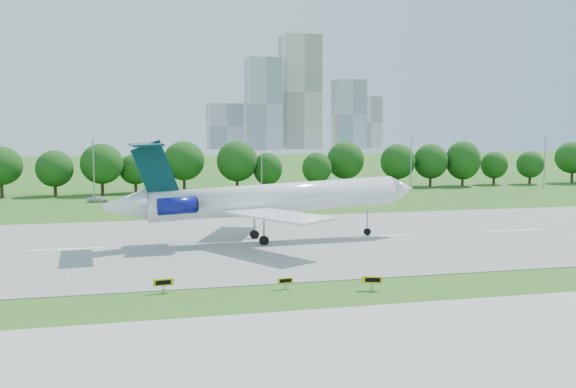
% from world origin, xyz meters
% --- Properties ---
extents(ground, '(600.00, 600.00, 0.00)m').
position_xyz_m(ground, '(0.00, 0.00, 0.00)').
color(ground, '#255C18').
rests_on(ground, ground).
extents(runway, '(400.00, 45.00, 0.08)m').
position_xyz_m(runway, '(0.00, 25.00, 0.04)').
color(runway, gray).
rests_on(runway, ground).
extents(taxiway, '(400.00, 23.00, 0.08)m').
position_xyz_m(taxiway, '(0.00, -18.00, 0.04)').
color(taxiway, '#ADADA8').
rests_on(taxiway, ground).
extents(tree_line, '(288.40, 8.40, 10.40)m').
position_xyz_m(tree_line, '(0.00, 92.00, 6.19)').
color(tree_line, '#382314').
rests_on(tree_line, ground).
extents(light_poles, '(175.90, 0.25, 12.19)m').
position_xyz_m(light_poles, '(-2.50, 82.00, 6.34)').
color(light_poles, gray).
rests_on(light_poles, ground).
extents(skyline, '(127.00, 52.00, 80.00)m').
position_xyz_m(skyline, '(100.16, 390.61, 30.46)').
color(skyline, '#B2B2B7').
rests_on(skyline, ground).
extents(airliner, '(41.18, 29.94, 13.10)m').
position_xyz_m(airliner, '(3.46, 24.86, 5.64)').
color(airliner, white).
rests_on(airliner, ground).
extents(taxi_sign_left, '(1.82, 0.41, 1.27)m').
position_xyz_m(taxi_sign_left, '(-9.68, 1.81, 0.94)').
color(taxi_sign_left, gray).
rests_on(taxi_sign_left, ground).
extents(taxi_sign_centre, '(1.48, 0.33, 1.04)m').
position_xyz_m(taxi_sign_centre, '(1.08, 0.65, 0.76)').
color(taxi_sign_centre, gray).
rests_on(taxi_sign_centre, ground).
extents(taxi_sign_right, '(1.80, 0.78, 1.28)m').
position_xyz_m(taxi_sign_right, '(8.49, -1.61, 0.95)').
color(taxi_sign_right, gray).
rests_on(taxi_sign_right, ground).
extents(service_vehicle_b, '(4.11, 2.03, 1.35)m').
position_xyz_m(service_vehicle_b, '(-19.04, 76.08, 0.67)').
color(service_vehicle_b, beige).
rests_on(service_vehicle_b, ground).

